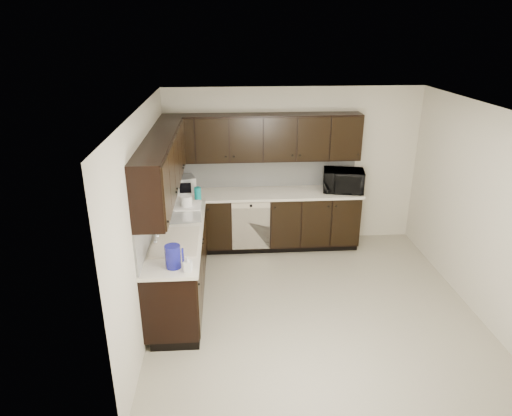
{
  "coord_description": "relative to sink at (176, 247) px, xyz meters",
  "views": [
    {
      "loc": [
        -1.05,
        -4.94,
        3.33
      ],
      "look_at": [
        -0.68,
        0.6,
        1.12
      ],
      "focal_mm": 32.0,
      "sensor_mm": 36.0,
      "label": 1
    }
  ],
  "objects": [
    {
      "name": "floor",
      "position": [
        1.68,
        0.01,
        -0.88
      ],
      "size": [
        4.0,
        4.0,
        0.0
      ],
      "primitive_type": "plane",
      "color": "#ADA68F",
      "rests_on": "ground"
    },
    {
      "name": "ceiling",
      "position": [
        1.68,
        0.01,
        1.62
      ],
      "size": [
        4.0,
        4.0,
        0.0
      ],
      "primitive_type": "plane",
      "rotation": [
        3.14,
        0.0,
        0.0
      ],
      "color": "white",
      "rests_on": "wall_back"
    },
    {
      "name": "wall_back",
      "position": [
        1.68,
        2.01,
        0.37
      ],
      "size": [
        4.0,
        0.02,
        2.5
      ],
      "primitive_type": "cube",
      "color": "beige",
      "rests_on": "floor"
    },
    {
      "name": "wall_left",
      "position": [
        -0.32,
        0.01,
        0.37
      ],
      "size": [
        0.02,
        4.0,
        2.5
      ],
      "primitive_type": "cube",
      "color": "beige",
      "rests_on": "floor"
    },
    {
      "name": "wall_right",
      "position": [
        3.68,
        0.01,
        0.37
      ],
      "size": [
        0.02,
        4.0,
        2.5
      ],
      "primitive_type": "cube",
      "color": "beige",
      "rests_on": "floor"
    },
    {
      "name": "wall_front",
      "position": [
        1.68,
        -1.99,
        0.37
      ],
      "size": [
        4.0,
        0.02,
        2.5
      ],
      "primitive_type": "cube",
      "color": "beige",
      "rests_on": "floor"
    },
    {
      "name": "lower_cabinets",
      "position": [
        0.67,
        1.12,
        -0.47
      ],
      "size": [
        3.0,
        2.8,
        0.9
      ],
      "color": "black",
      "rests_on": "floor"
    },
    {
      "name": "countertop",
      "position": [
        0.67,
        1.12,
        0.04
      ],
      "size": [
        3.03,
        2.83,
        0.04
      ],
      "color": "silver",
      "rests_on": "lower_cabinets"
    },
    {
      "name": "backsplash",
      "position": [
        0.46,
        1.33,
        0.3
      ],
      "size": [
        3.0,
        2.8,
        0.48
      ],
      "color": "silver",
      "rests_on": "countertop"
    },
    {
      "name": "upper_cabinets",
      "position": [
        0.58,
        1.22,
        0.89
      ],
      "size": [
        3.0,
        2.8,
        0.7
      ],
      "color": "black",
      "rests_on": "wall_back"
    },
    {
      "name": "dishwasher",
      "position": [
        0.98,
        1.42,
        -0.33
      ],
      "size": [
        0.58,
        0.04,
        0.78
      ],
      "color": "beige",
      "rests_on": "lower_cabinets"
    },
    {
      "name": "sink",
      "position": [
        0.0,
        0.0,
        0.0
      ],
      "size": [
        0.54,
        0.82,
        0.42
      ],
      "color": "beige",
      "rests_on": "countertop"
    },
    {
      "name": "microwave",
      "position": [
        2.43,
        1.68,
        0.23
      ],
      "size": [
        0.68,
        0.52,
        0.34
      ],
      "primitive_type": "imported",
      "rotation": [
        0.0,
        0.0,
        -0.19
      ],
      "color": "black",
      "rests_on": "countertop"
    },
    {
      "name": "soap_bottle_a",
      "position": [
        0.2,
        -0.69,
        0.15
      ],
      "size": [
        0.09,
        0.09,
        0.17
      ],
      "primitive_type": "imported",
      "rotation": [
        0.0,
        0.0,
        -0.13
      ],
      "color": "gray",
      "rests_on": "countertop"
    },
    {
      "name": "soap_bottle_b",
      "position": [
        -0.14,
        1.17,
        0.19
      ],
      "size": [
        0.12,
        0.13,
        0.26
      ],
      "primitive_type": "imported",
      "rotation": [
        0.0,
        0.0,
        -0.32
      ],
      "color": "gray",
      "rests_on": "countertop"
    },
    {
      "name": "toaster_oven",
      "position": [
        -0.07,
        1.78,
        0.18
      ],
      "size": [
        0.47,
        0.4,
        0.25
      ],
      "primitive_type": "cube",
      "rotation": [
        0.0,
        0.0,
        0.29
      ],
      "color": "silver",
      "rests_on": "countertop"
    },
    {
      "name": "storage_bin",
      "position": [
        0.03,
        0.74,
        0.15
      ],
      "size": [
        0.52,
        0.41,
        0.19
      ],
      "primitive_type": "cube",
      "rotation": [
        0.0,
        0.0,
        0.12
      ],
      "color": "white",
      "rests_on": "countertop"
    },
    {
      "name": "blue_pitcher",
      "position": [
        0.04,
        -0.59,
        0.19
      ],
      "size": [
        0.18,
        0.18,
        0.25
      ],
      "primitive_type": "cylinder",
      "rotation": [
        0.0,
        0.0,
        -0.08
      ],
      "color": "#10129A",
      "rests_on": "countertop"
    },
    {
      "name": "teal_tumbler",
      "position": [
        0.2,
        1.36,
        0.17
      ],
      "size": [
        0.1,
        0.1,
        0.22
      ],
      "primitive_type": "cylinder",
      "rotation": [
        0.0,
        0.0,
        0.0
      ],
      "color": "#0D9296",
      "rests_on": "countertop"
    },
    {
      "name": "paper_towel_roll",
      "position": [
        0.09,
        0.71,
        0.22
      ],
      "size": [
        0.19,
        0.19,
        0.33
      ],
      "primitive_type": "cylinder",
      "rotation": [
        0.0,
        0.0,
        -0.3
      ],
      "color": "white",
      "rests_on": "countertop"
    }
  ]
}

